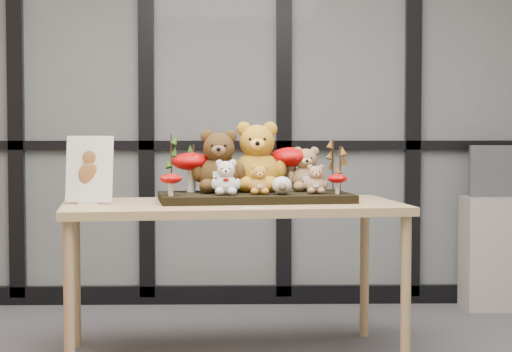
{
  "coord_description": "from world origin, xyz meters",
  "views": [
    {
      "loc": [
        0.13,
        -3.61,
        1.17
      ],
      "look_at": [
        0.23,
        0.99,
        0.92
      ],
      "focal_mm": 65.0,
      "sensor_mm": 36.0,
      "label": 1
    }
  ],
  "objects_px": {
    "mushroom_back_left": "(191,170)",
    "bear_tan_back": "(306,167)",
    "bear_pooh_yellow": "(257,153)",
    "sign_holder": "(89,172)",
    "diorama_tray": "(255,197)",
    "plush_cream_hedgehog": "(282,185)",
    "mushroom_front_right": "(337,183)",
    "bear_brown_medium": "(219,158)",
    "mushroom_front_left": "(171,184)",
    "monitor": "(506,171)",
    "cabinet": "(505,253)",
    "bear_white_bow": "(226,176)",
    "mushroom_back_right": "(291,167)",
    "bear_beige_small": "(316,178)",
    "display_table": "(232,215)",
    "bear_small_yellow": "(260,178)"
  },
  "relations": [
    {
      "from": "mushroom_back_left",
      "to": "bear_tan_back",
      "type": "bearing_deg",
      "value": 5.15
    },
    {
      "from": "bear_pooh_yellow",
      "to": "sign_holder",
      "type": "distance_m",
      "value": 0.89
    },
    {
      "from": "diorama_tray",
      "to": "plush_cream_hedgehog",
      "type": "distance_m",
      "value": 0.18
    },
    {
      "from": "sign_holder",
      "to": "mushroom_front_right",
      "type": "bearing_deg",
      "value": 13.27
    },
    {
      "from": "bear_brown_medium",
      "to": "mushroom_back_left",
      "type": "distance_m",
      "value": 0.16
    },
    {
      "from": "mushroom_front_left",
      "to": "monitor",
      "type": "distance_m",
      "value": 2.47
    },
    {
      "from": "bear_tan_back",
      "to": "mushroom_front_right",
      "type": "xyz_separation_m",
      "value": [
        0.14,
        -0.21,
        -0.07
      ]
    },
    {
      "from": "bear_brown_medium",
      "to": "cabinet",
      "type": "bearing_deg",
      "value": 24.03
    },
    {
      "from": "bear_white_bow",
      "to": "bear_pooh_yellow",
      "type": "bearing_deg",
      "value": 51.38
    },
    {
      "from": "bear_tan_back",
      "to": "mushroom_back_right",
      "type": "distance_m",
      "value": 0.09
    },
    {
      "from": "bear_white_bow",
      "to": "monitor",
      "type": "xyz_separation_m",
      "value": [
        1.78,
        1.31,
        -0.04
      ]
    },
    {
      "from": "plush_cream_hedgehog",
      "to": "mushroom_back_left",
      "type": "relative_size",
      "value": 0.44
    },
    {
      "from": "bear_tan_back",
      "to": "plush_cream_hedgehog",
      "type": "bearing_deg",
      "value": -126.49
    },
    {
      "from": "diorama_tray",
      "to": "bear_white_bow",
      "type": "distance_m",
      "value": 0.23
    },
    {
      "from": "cabinet",
      "to": "diorama_tray",
      "type": "bearing_deg",
      "value": -144.56
    },
    {
      "from": "bear_beige_small",
      "to": "mushroom_front_right",
      "type": "relative_size",
      "value": 1.46
    },
    {
      "from": "display_table",
      "to": "bear_white_bow",
      "type": "distance_m",
      "value": 0.21
    },
    {
      "from": "bear_tan_back",
      "to": "bear_small_yellow",
      "type": "xyz_separation_m",
      "value": [
        -0.25,
        -0.24,
        -0.05
      ]
    },
    {
      "from": "mushroom_front_left",
      "to": "bear_white_bow",
      "type": "bearing_deg",
      "value": 12.57
    },
    {
      "from": "mushroom_front_left",
      "to": "sign_holder",
      "type": "height_order",
      "value": "sign_holder"
    },
    {
      "from": "display_table",
      "to": "bear_beige_small",
      "type": "bearing_deg",
      "value": -3.07
    },
    {
      "from": "bear_pooh_yellow",
      "to": "plush_cream_hedgehog",
      "type": "relative_size",
      "value": 4.0
    },
    {
      "from": "sign_holder",
      "to": "bear_pooh_yellow",
      "type": "bearing_deg",
      "value": 28.37
    },
    {
      "from": "bear_beige_small",
      "to": "cabinet",
      "type": "height_order",
      "value": "bear_beige_small"
    },
    {
      "from": "mushroom_back_right",
      "to": "mushroom_front_right",
      "type": "bearing_deg",
      "value": -49.41
    },
    {
      "from": "bear_beige_small",
      "to": "mushroom_front_right",
      "type": "bearing_deg",
      "value": -16.85
    },
    {
      "from": "mushroom_front_left",
      "to": "monitor",
      "type": "height_order",
      "value": "monitor"
    },
    {
      "from": "bear_tan_back",
      "to": "diorama_tray",
      "type": "bearing_deg",
      "value": -159.24
    },
    {
      "from": "cabinet",
      "to": "bear_small_yellow",
      "type": "bearing_deg",
      "value": -142.08
    },
    {
      "from": "diorama_tray",
      "to": "bear_small_yellow",
      "type": "height_order",
      "value": "bear_small_yellow"
    },
    {
      "from": "bear_brown_medium",
      "to": "cabinet",
      "type": "relative_size",
      "value": 0.49
    },
    {
      "from": "sign_holder",
      "to": "monitor",
      "type": "relative_size",
      "value": 0.72
    },
    {
      "from": "diorama_tray",
      "to": "mushroom_back_left",
      "type": "xyz_separation_m",
      "value": [
        -0.33,
        0.09,
        0.13
      ]
    },
    {
      "from": "mushroom_back_right",
      "to": "mushroom_front_right",
      "type": "height_order",
      "value": "mushroom_back_right"
    },
    {
      "from": "cabinet",
      "to": "monitor",
      "type": "relative_size",
      "value": 1.54
    },
    {
      "from": "bear_brown_medium",
      "to": "sign_holder",
      "type": "height_order",
      "value": "bear_brown_medium"
    },
    {
      "from": "bear_white_bow",
      "to": "bear_beige_small",
      "type": "xyz_separation_m",
      "value": [
        0.45,
        0.08,
        -0.02
      ]
    },
    {
      "from": "bear_small_yellow",
      "to": "sign_holder",
      "type": "distance_m",
      "value": 0.84
    },
    {
      "from": "diorama_tray",
      "to": "mushroom_back_right",
      "type": "relative_size",
      "value": 3.79
    },
    {
      "from": "plush_cream_hedgehog",
      "to": "monitor",
      "type": "height_order",
      "value": "monitor"
    },
    {
      "from": "mushroom_back_right",
      "to": "cabinet",
      "type": "bearing_deg",
      "value": 34.12
    },
    {
      "from": "bear_tan_back",
      "to": "bear_pooh_yellow",
      "type": "bearing_deg",
      "value": 174.57
    },
    {
      "from": "display_table",
      "to": "plush_cream_hedgehog",
      "type": "bearing_deg",
      "value": -13.42
    },
    {
      "from": "bear_tan_back",
      "to": "mushroom_back_left",
      "type": "height_order",
      "value": "bear_tan_back"
    },
    {
      "from": "plush_cream_hedgehog",
      "to": "monitor",
      "type": "xyz_separation_m",
      "value": [
        1.5,
        1.29,
        0.0
      ]
    },
    {
      "from": "bear_beige_small",
      "to": "mushroom_front_left",
      "type": "distance_m",
      "value": 0.74
    },
    {
      "from": "diorama_tray",
      "to": "plush_cream_hedgehog",
      "type": "relative_size",
      "value": 9.61
    },
    {
      "from": "plush_cream_hedgehog",
      "to": "sign_holder",
      "type": "height_order",
      "value": "sign_holder"
    },
    {
      "from": "mushroom_front_right",
      "to": "bear_pooh_yellow",
      "type": "bearing_deg",
      "value": 153.29
    },
    {
      "from": "bear_beige_small",
      "to": "mushroom_back_left",
      "type": "distance_m",
      "value": 0.65
    }
  ]
}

